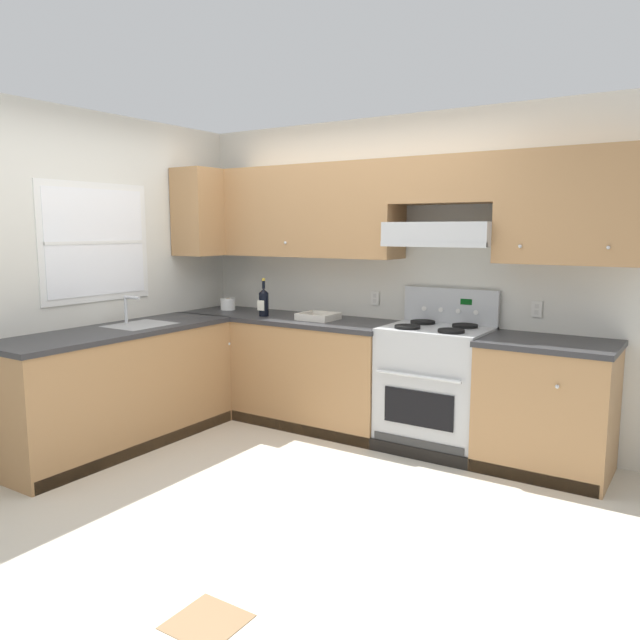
{
  "coord_description": "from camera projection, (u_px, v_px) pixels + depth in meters",
  "views": [
    {
      "loc": [
        2.55,
        -3.05,
        1.66
      ],
      "look_at": [
        0.13,
        0.7,
        1.0
      ],
      "focal_mm": 34.93,
      "sensor_mm": 36.0,
      "label": 1
    }
  ],
  "objects": [
    {
      "name": "ground_plane",
      "position": [
        247.0,
        479.0,
        4.15
      ],
      "size": [
        7.04,
        7.04,
        0.0
      ],
      "primitive_type": "plane",
      "color": "beige"
    },
    {
      "name": "floor_accent_tile",
      "position": [
        207.0,
        622.0,
        2.64
      ],
      "size": [
        0.3,
        0.3,
        0.01
      ],
      "primitive_type": "cube",
      "color": "olive",
      "rests_on": "ground_plane"
    },
    {
      "name": "wall_back",
      "position": [
        404.0,
        251.0,
        4.99
      ],
      "size": [
        4.68,
        0.57,
        2.55
      ],
      "color": "silver",
      "rests_on": "ground_plane"
    },
    {
      "name": "wall_left",
      "position": [
        108.0,
        268.0,
        4.99
      ],
      "size": [
        0.47,
        4.0,
        2.55
      ],
      "color": "silver",
      "rests_on": "ground_plane"
    },
    {
      "name": "counter_back_run",
      "position": [
        354.0,
        378.0,
        5.05
      ],
      "size": [
        3.6,
        0.65,
        0.91
      ],
      "color": "#A87A4C",
      "rests_on": "ground_plane"
    },
    {
      "name": "counter_left_run",
      "position": [
        119.0,
        387.0,
        4.75
      ],
      "size": [
        0.63,
        1.91,
        1.13
      ],
      "color": "#A87A4C",
      "rests_on": "ground_plane"
    },
    {
      "name": "stove",
      "position": [
        435.0,
        387.0,
        4.69
      ],
      "size": [
        0.76,
        0.62,
        1.2
      ],
      "color": "#B7BABC",
      "rests_on": "ground_plane"
    },
    {
      "name": "wine_bottle",
      "position": [
        264.0,
        302.0,
        5.35
      ],
      "size": [
        0.08,
        0.09,
        0.33
      ],
      "color": "black",
      "rests_on": "counter_back_run"
    },
    {
      "name": "bowl",
      "position": [
        318.0,
        318.0,
        5.15
      ],
      "size": [
        0.3,
        0.26,
        0.06
      ],
      "color": "beige",
      "rests_on": "counter_back_run"
    },
    {
      "name": "paper_towel_roll",
      "position": [
        228.0,
        304.0,
        5.77
      ],
      "size": [
        0.14,
        0.14,
        0.11
      ],
      "color": "white",
      "rests_on": "counter_back_run"
    }
  ]
}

